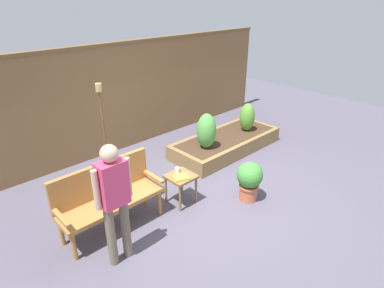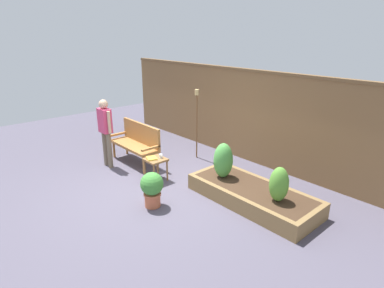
{
  "view_description": "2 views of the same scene",
  "coord_description": "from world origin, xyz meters",
  "px_view_note": "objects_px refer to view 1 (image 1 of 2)",
  "views": [
    {
      "loc": [
        -3.13,
        -2.96,
        3.01
      ],
      "look_at": [
        0.09,
        0.44,
        0.81
      ],
      "focal_mm": 30.52,
      "sensor_mm": 36.0,
      "label": 1
    },
    {
      "loc": [
        4.74,
        -3.25,
        2.94
      ],
      "look_at": [
        0.53,
        0.51,
        0.96
      ],
      "focal_mm": 29.96,
      "sensor_mm": 36.0,
      "label": 2
    }
  ],
  "objects_px": {
    "side_table": "(181,180)",
    "tiki_torch": "(102,115)",
    "potted_boxwood": "(249,179)",
    "shrub_near_bench": "(206,131)",
    "shrub_far_corner": "(247,117)",
    "garden_bench": "(107,193)",
    "book_on_table": "(181,177)",
    "person_by_bench": "(114,195)",
    "cup_on_table": "(178,170)"
  },
  "relations": [
    {
      "from": "side_table",
      "to": "tiki_torch",
      "type": "height_order",
      "value": "tiki_torch"
    },
    {
      "from": "side_table",
      "to": "potted_boxwood",
      "type": "xyz_separation_m",
      "value": [
        0.83,
        -0.67,
        -0.03
      ]
    },
    {
      "from": "shrub_near_bench",
      "to": "shrub_far_corner",
      "type": "bearing_deg",
      "value": 0.0
    },
    {
      "from": "garden_bench",
      "to": "shrub_far_corner",
      "type": "bearing_deg",
      "value": 6.58
    },
    {
      "from": "garden_bench",
      "to": "book_on_table",
      "type": "distance_m",
      "value": 1.1
    },
    {
      "from": "book_on_table",
      "to": "shrub_far_corner",
      "type": "relative_size",
      "value": 0.39
    },
    {
      "from": "garden_bench",
      "to": "person_by_bench",
      "type": "distance_m",
      "value": 0.8
    },
    {
      "from": "potted_boxwood",
      "to": "person_by_bench",
      "type": "height_order",
      "value": "person_by_bench"
    },
    {
      "from": "cup_on_table",
      "to": "book_on_table",
      "type": "bearing_deg",
      "value": -116.41
    },
    {
      "from": "side_table",
      "to": "person_by_bench",
      "type": "relative_size",
      "value": 0.31
    },
    {
      "from": "side_table",
      "to": "potted_boxwood",
      "type": "relative_size",
      "value": 0.75
    },
    {
      "from": "side_table",
      "to": "person_by_bench",
      "type": "bearing_deg",
      "value": -163.93
    },
    {
      "from": "person_by_bench",
      "to": "tiki_torch",
      "type": "bearing_deg",
      "value": 63.4
    },
    {
      "from": "cup_on_table",
      "to": "tiki_torch",
      "type": "xyz_separation_m",
      "value": [
        -0.43,
        1.4,
        0.64
      ]
    },
    {
      "from": "book_on_table",
      "to": "potted_boxwood",
      "type": "relative_size",
      "value": 0.36
    },
    {
      "from": "garden_bench",
      "to": "shrub_near_bench",
      "type": "distance_m",
      "value": 2.39
    },
    {
      "from": "potted_boxwood",
      "to": "person_by_bench",
      "type": "bearing_deg",
      "value": 172.47
    },
    {
      "from": "potted_boxwood",
      "to": "shrub_near_bench",
      "type": "relative_size",
      "value": 0.94
    },
    {
      "from": "shrub_near_bench",
      "to": "shrub_far_corner",
      "type": "relative_size",
      "value": 1.14
    },
    {
      "from": "tiki_torch",
      "to": "person_by_bench",
      "type": "distance_m",
      "value": 2.13
    },
    {
      "from": "shrub_far_corner",
      "to": "garden_bench",
      "type": "bearing_deg",
      "value": -173.42
    },
    {
      "from": "cup_on_table",
      "to": "book_on_table",
      "type": "height_order",
      "value": "cup_on_table"
    },
    {
      "from": "garden_bench",
      "to": "person_by_bench",
      "type": "xyz_separation_m",
      "value": [
        -0.25,
        -0.65,
        0.39
      ]
    },
    {
      "from": "side_table",
      "to": "cup_on_table",
      "type": "distance_m",
      "value": 0.17
    },
    {
      "from": "garden_bench",
      "to": "book_on_table",
      "type": "height_order",
      "value": "garden_bench"
    },
    {
      "from": "garden_bench",
      "to": "shrub_far_corner",
      "type": "height_order",
      "value": "garden_bench"
    },
    {
      "from": "cup_on_table",
      "to": "shrub_far_corner",
      "type": "relative_size",
      "value": 0.17
    },
    {
      "from": "shrub_far_corner",
      "to": "tiki_torch",
      "type": "height_order",
      "value": "tiki_torch"
    },
    {
      "from": "person_by_bench",
      "to": "side_table",
      "type": "bearing_deg",
      "value": 16.07
    },
    {
      "from": "side_table",
      "to": "potted_boxwood",
      "type": "bearing_deg",
      "value": -39.09
    },
    {
      "from": "garden_bench",
      "to": "person_by_bench",
      "type": "height_order",
      "value": "person_by_bench"
    },
    {
      "from": "potted_boxwood",
      "to": "shrub_far_corner",
      "type": "distance_m",
      "value": 2.16
    },
    {
      "from": "side_table",
      "to": "cup_on_table",
      "type": "relative_size",
      "value": 4.62
    },
    {
      "from": "shrub_near_bench",
      "to": "book_on_table",
      "type": "bearing_deg",
      "value": -150.41
    },
    {
      "from": "book_on_table",
      "to": "person_by_bench",
      "type": "bearing_deg",
      "value": -145.96
    },
    {
      "from": "shrub_near_bench",
      "to": "garden_bench",
      "type": "bearing_deg",
      "value": -170.02
    },
    {
      "from": "book_on_table",
      "to": "side_table",
      "type": "bearing_deg",
      "value": 71.28
    },
    {
      "from": "book_on_table",
      "to": "tiki_torch",
      "type": "distance_m",
      "value": 1.74
    },
    {
      "from": "potted_boxwood",
      "to": "shrub_near_bench",
      "type": "height_order",
      "value": "shrub_near_bench"
    },
    {
      "from": "potted_boxwood",
      "to": "garden_bench",
      "type": "bearing_deg",
      "value": 153.99
    },
    {
      "from": "garden_bench",
      "to": "side_table",
      "type": "xyz_separation_m",
      "value": [
        1.09,
        -0.27,
        -0.15
      ]
    },
    {
      "from": "garden_bench",
      "to": "side_table",
      "type": "bearing_deg",
      "value": -13.62
    },
    {
      "from": "shrub_far_corner",
      "to": "potted_boxwood",
      "type": "bearing_deg",
      "value": -140.93
    },
    {
      "from": "shrub_far_corner",
      "to": "person_by_bench",
      "type": "xyz_separation_m",
      "value": [
        -3.83,
        -1.06,
        0.33
      ]
    },
    {
      "from": "garden_bench",
      "to": "cup_on_table",
      "type": "distance_m",
      "value": 1.14
    },
    {
      "from": "cup_on_table",
      "to": "book_on_table",
      "type": "relative_size",
      "value": 0.45
    },
    {
      "from": "potted_boxwood",
      "to": "shrub_far_corner",
      "type": "relative_size",
      "value": 1.08
    },
    {
      "from": "garden_bench",
      "to": "shrub_far_corner",
      "type": "xyz_separation_m",
      "value": [
        3.59,
        0.41,
        0.05
      ]
    },
    {
      "from": "shrub_far_corner",
      "to": "person_by_bench",
      "type": "height_order",
      "value": "person_by_bench"
    },
    {
      "from": "shrub_far_corner",
      "to": "person_by_bench",
      "type": "bearing_deg",
      "value": -164.47
    }
  ]
}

